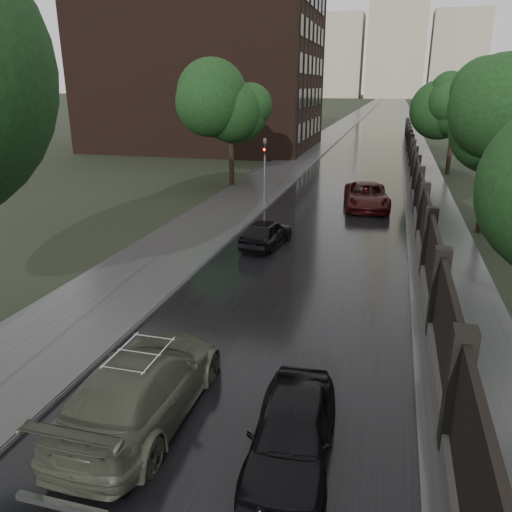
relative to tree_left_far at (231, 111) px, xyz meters
The scene contains 14 objects.
road 160.29m from the tree_left_far, 87.14° to the left, with size 8.00×420.00×0.02m, color black.
sidewalk_left 160.10m from the tree_left_far, 89.28° to the left, with size 4.00×420.00×0.16m, color #2D2D2D.
verge_right 160.65m from the tree_left_far, 85.18° to the left, with size 3.00×420.00×0.08m, color #2D2D2D.
fence_right 13.44m from the tree_left_far, ahead, with size 0.45×75.72×2.70m.
tree_left_far is the anchor object (origin of this frame).
tree_right_b 17.45m from the tree_left_far, 27.30° to the right, with size 4.08×4.08×7.01m.
tree_right_c 18.45m from the tree_left_far, 32.83° to the left, with size 4.08×4.08×7.01m.
traffic_light 6.84m from the tree_left_far, 53.53° to the right, with size 0.16×0.32×4.00m.
brick_building 24.63m from the tree_left_far, 114.44° to the left, with size 24.00×18.00×20.00m, color black.
stalinist_tower 272.14m from the tree_left_far, 88.30° to the left, with size 92.00×30.00×159.00m.
volga_sedan 26.76m from the tree_left_far, 76.41° to the right, with size 2.18×5.36×1.56m, color #454739.
hatchback_left 14.94m from the tree_left_far, 65.91° to the right, with size 1.48×3.67×1.25m, color black.
car_right_near 28.23m from the tree_left_far, 69.84° to the right, with size 1.56×3.88×1.32m, color black.
car_right_far 11.54m from the tree_left_far, 23.77° to the right, with size 2.45×5.32×1.48m, color black.
Camera 1 is at (3.01, -3.96, 6.94)m, focal length 35.00 mm.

